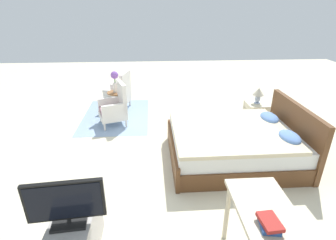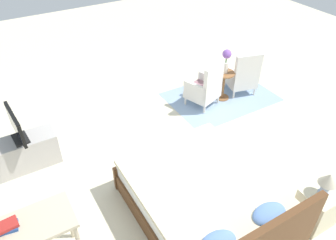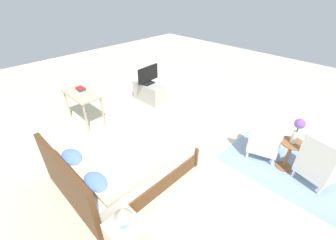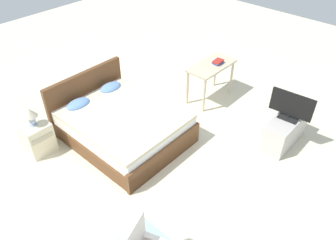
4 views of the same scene
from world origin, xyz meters
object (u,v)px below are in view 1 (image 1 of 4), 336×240
side_table (117,101)px  armchair_by_window_right (115,108)px  vanity_desk (268,225)px  flower_vase (115,79)px  tv_flatscreen (65,204)px  book_stack (270,223)px  nightstand (255,116)px  bed (236,144)px  armchair_by_window_left (120,94)px  table_lamp (258,93)px

side_table → armchair_by_window_right: bearing=2.0°
vanity_desk → flower_vase: bearing=-156.0°
flower_vase → tv_flatscreen: (3.82, 0.01, -0.10)m
flower_vase → tv_flatscreen: 3.82m
side_table → book_stack: size_ratio=2.59×
tv_flatscreen → nightstand: bearing=135.4°
bed → armchair_by_window_left: bearing=-138.5°
tv_flatscreen → book_stack: 1.78m
armchair_by_window_left → vanity_desk: 4.89m
armchair_by_window_right → nightstand: 2.97m
flower_vase → book_stack: bearing=22.6°
tv_flatscreen → book_stack: bearing=77.7°
side_table → table_lamp: size_ratio=1.78×
side_table → tv_flatscreen: bearing=0.1°
bed → nightstand: bearing=146.9°
table_lamp → side_table: bearing=-105.4°
vanity_desk → book_stack: book_stack is taller
bed → flower_vase: bearing=-132.3°
armchair_by_window_right → book_stack: bearing=24.9°
flower_vase → vanity_desk: size_ratio=0.46×
table_lamp → vanity_desk: size_ratio=0.32×
nightstand → tv_flatscreen: 4.25m
tv_flatscreen → side_table: bearing=-179.9°
armchair_by_window_right → vanity_desk: 4.04m
nightstand → tv_flatscreen: tv_flatscreen is taller
table_lamp → bed: bearing=-33.1°
bed → book_stack: (2.20, -0.45, 0.52)m
vanity_desk → armchair_by_window_right: bearing=-153.6°
table_lamp → flower_vase: bearing=-105.4°
armchair_by_window_right → side_table: (-0.46, -0.02, -0.01)m
nightstand → vanity_desk: bearing=-19.6°
armchair_by_window_right → table_lamp: armchair_by_window_right is taller
side_table → vanity_desk: bearing=24.0°
side_table → flower_vase: (0.00, -0.00, 0.51)m
bed → armchair_by_window_left: size_ratio=2.28×
bed → armchair_by_window_right: bed is taller
armchair_by_window_left → table_lamp: size_ratio=2.79×
table_lamp → book_stack: 3.60m
armchair_by_window_left → nightstand: (1.28, 2.95, -0.11)m
table_lamp → tv_flatscreen: bearing=-44.6°
flower_vase → table_lamp: (0.82, 2.97, -0.11)m
book_stack → armchair_by_window_right: bearing=-155.1°
side_table → flower_vase: 0.51m
vanity_desk → bed: bearing=169.4°
side_table → nightstand: 3.08m
flower_vase → tv_flatscreen: size_ratio=0.67×
bed → table_lamp: bearing=146.9°
armchair_by_window_right → flower_vase: flower_vase is taller
bed → flower_vase: flower_vase is taller
armchair_by_window_right → book_stack: size_ratio=4.06×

